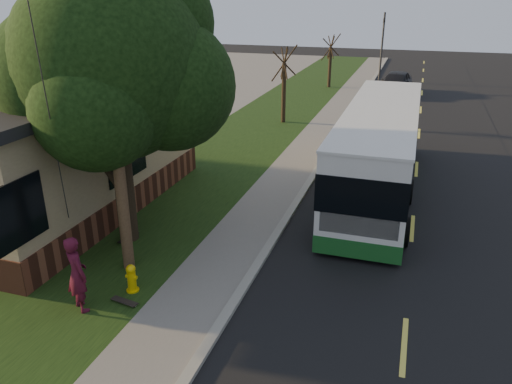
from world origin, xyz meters
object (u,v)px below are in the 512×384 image
fire_hydrant (132,278)px  traffic_signal (382,43)px  distant_car (396,83)px  leafy_tree (116,67)px  transit_bus (379,148)px  dumpster (66,172)px  bare_tree_near (284,86)px  skateboarder (77,274)px  skateboard_spare (124,301)px  utility_pole (111,101)px  skateboard_main (129,238)px  bare_tree_far (330,62)px

fire_hydrant → traffic_signal: bearing=84.8°
distant_car → leafy_tree: bearing=-97.8°
transit_bus → dumpster: transit_bus is taller
fire_hydrant → bare_tree_near: bearing=92.9°
leafy_tree → skateboarder: leafy_tree is taller
fire_hydrant → skateboard_spare: size_ratio=0.98×
utility_pole → skateboarder: bearing=-91.3°
traffic_signal → skateboard_main: size_ratio=6.66×
skateboard_spare → utility_pole: bearing=117.6°
bare_tree_far → skateboard_spare: (0.50, -30.55, -1.88)m
fire_hydrant → bare_tree_far: bare_tree_far is taller
utility_pole → transit_bus: 10.34m
bare_tree_near → distant_car: bare_tree_near is taller
bare_tree_near → skateboard_spare: size_ratio=5.73×
leafy_tree → distant_car: bearing=76.6°
leafy_tree → transit_bus: size_ratio=0.66×
bare_tree_near → traffic_signal: traffic_signal is taller
bare_tree_far → skateboard_main: (-1.18, -27.58, -1.88)m
utility_pole → bare_tree_near: bearing=90.7°
bare_tree_far → traffic_signal: 5.44m
skateboard_main → distant_car: distant_car is taller
transit_bus → skateboard_spare: 10.91m
bare_tree_far → skateboarder: (-0.35, -31.03, -0.99)m
leafy_tree → traffic_signal: size_ratio=1.42×
utility_pole → leafy_tree: utility_pole is taller
skateboard_spare → distant_car: bearing=81.1°
leafy_tree → bare_tree_near: 15.66m
dumpster → transit_bus: bearing=18.3°
bare_tree_far → transit_bus: (5.55, -21.00, -0.31)m
leafy_tree → bare_tree_near: (0.67, 15.35, -3.02)m
bare_tree_near → leafy_tree: bearing=-92.5°
transit_bus → skateboard_main: bearing=-135.6°
fire_hydrant → dumpster: size_ratio=0.44×
skateboard_spare → dumpster: 8.47m
traffic_signal → skateboard_main: 32.07m
leafy_tree → skateboard_main: bearing=-92.3°
skateboard_spare → distant_car: distant_car is taller
utility_pole → traffic_signal: 33.26m
skateboard_main → bare_tree_far: bearing=87.6°
fire_hydrant → transit_bus: size_ratio=0.06×
fire_hydrant → distant_car: size_ratio=0.15×
transit_bus → dumpster: bearing=-161.7°
bare_tree_near → dumpster: bearing=-111.8°
traffic_signal → transit_bus: size_ratio=0.47×
leafy_tree → traffic_signal: (4.67, 31.35, -2.00)m
leafy_tree → bare_tree_far: bearing=87.5°
skateboard_main → skateboard_spare: (1.68, -2.96, -0.01)m
transit_bus → skateboard_spare: (-5.05, -9.55, -1.57)m
utility_pole → distant_car: size_ratio=1.86×
utility_pole → bare_tree_near: 17.19m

